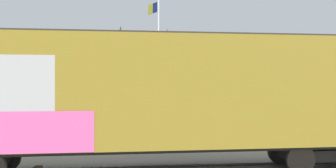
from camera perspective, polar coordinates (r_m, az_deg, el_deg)
name	(u,v)px	position (r m, az deg, el deg)	size (l,w,h in m)	color
freight_car	(151,93)	(11.30, -2.67, -1.45)	(17.43, 3.30, 4.44)	olive
flagpole	(157,48)	(23.30, -1.80, 5.65)	(0.65, 1.22, 8.36)	silver
hillside	(117,74)	(86.87, -8.14, 1.51)	(159.30, 39.52, 15.05)	gray
parked_car_silver	(34,126)	(17.96, -20.48, -6.18)	(4.60, 1.99, 1.72)	#B7BABF
parked_car_black	(166,124)	(17.85, -0.29, -6.31)	(4.60, 1.94, 1.64)	black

